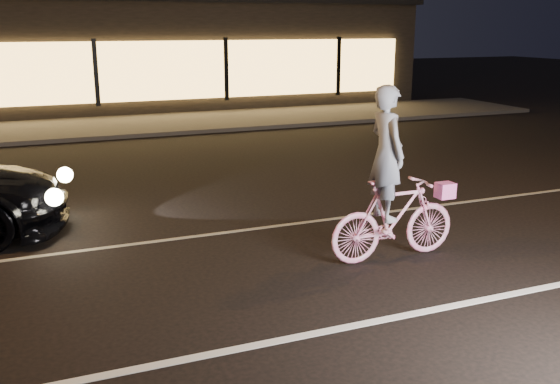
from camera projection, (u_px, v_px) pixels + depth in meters
name	position (u px, v px, depth m)	size (l,w,h in m)	color
ground	(241.00, 285.00, 7.75)	(90.00, 90.00, 0.00)	black
lane_stripe_near	(288.00, 339.00, 6.41)	(60.00, 0.12, 0.01)	silver
lane_stripe_far	(199.00, 236.00, 9.54)	(60.00, 0.10, 0.01)	gray
sidewalk	(106.00, 127.00, 19.36)	(30.00, 4.00, 0.12)	#383533
storefront	(83.00, 51.00, 24.15)	(25.40, 8.42, 4.20)	black
cyclist	(392.00, 199.00, 8.40)	(1.90, 0.65, 2.39)	#FF3E8C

